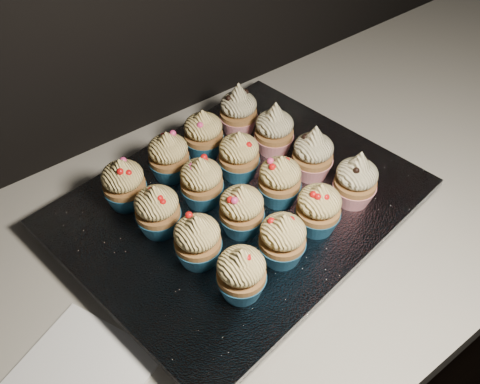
# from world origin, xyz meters

# --- Properties ---
(worktop) EXTENTS (2.44, 0.64, 0.04)m
(worktop) POSITION_xyz_m (0.00, 1.70, 0.88)
(worktop) COLOR beige
(worktop) RESTS_ON cabinet
(napkin) EXTENTS (0.19, 0.19, 0.00)m
(napkin) POSITION_xyz_m (-0.15, 1.63, 0.90)
(napkin) COLOR white
(napkin) RESTS_ON worktop
(baking_tray) EXTENTS (0.51, 0.41, 0.02)m
(baking_tray) POSITION_xyz_m (0.16, 1.72, 0.91)
(baking_tray) COLOR black
(baking_tray) RESTS_ON worktop
(foil_lining) EXTENTS (0.55, 0.46, 0.01)m
(foil_lining) POSITION_xyz_m (0.16, 1.72, 0.93)
(foil_lining) COLOR silver
(foil_lining) RESTS_ON baking_tray
(cupcake_0) EXTENTS (0.06, 0.06, 0.08)m
(cupcake_0) POSITION_xyz_m (0.07, 1.59, 0.97)
(cupcake_0) COLOR #1A557C
(cupcake_0) RESTS_ON foil_lining
(cupcake_1) EXTENTS (0.06, 0.06, 0.08)m
(cupcake_1) POSITION_xyz_m (0.14, 1.60, 0.97)
(cupcake_1) COLOR #1A557C
(cupcake_1) RESTS_ON foil_lining
(cupcake_2) EXTENTS (0.06, 0.06, 0.08)m
(cupcake_2) POSITION_xyz_m (0.22, 1.61, 0.97)
(cupcake_2) COLOR #1A557C
(cupcake_2) RESTS_ON foil_lining
(cupcake_3) EXTENTS (0.06, 0.06, 0.10)m
(cupcake_3) POSITION_xyz_m (0.30, 1.62, 0.97)
(cupcake_3) COLOR red
(cupcake_3) RESTS_ON foil_lining
(cupcake_4) EXTENTS (0.06, 0.06, 0.08)m
(cupcake_4) POSITION_xyz_m (0.05, 1.67, 0.97)
(cupcake_4) COLOR #1A557C
(cupcake_4) RESTS_ON foil_lining
(cupcake_5) EXTENTS (0.06, 0.06, 0.08)m
(cupcake_5) POSITION_xyz_m (0.13, 1.68, 0.97)
(cupcake_5) COLOR #1A557C
(cupcake_5) RESTS_ON foil_lining
(cupcake_6) EXTENTS (0.06, 0.06, 0.08)m
(cupcake_6) POSITION_xyz_m (0.21, 1.69, 0.97)
(cupcake_6) COLOR #1A557C
(cupcake_6) RESTS_ON foil_lining
(cupcake_7) EXTENTS (0.06, 0.06, 0.10)m
(cupcake_7) POSITION_xyz_m (0.29, 1.70, 0.97)
(cupcake_7) COLOR red
(cupcake_7) RESTS_ON foil_lining
(cupcake_8) EXTENTS (0.06, 0.06, 0.08)m
(cupcake_8) POSITION_xyz_m (0.04, 1.74, 0.97)
(cupcake_8) COLOR #1A557C
(cupcake_8) RESTS_ON foil_lining
(cupcake_9) EXTENTS (0.06, 0.06, 0.08)m
(cupcake_9) POSITION_xyz_m (0.12, 1.75, 0.97)
(cupcake_9) COLOR #1A557C
(cupcake_9) RESTS_ON foil_lining
(cupcake_10) EXTENTS (0.06, 0.06, 0.08)m
(cupcake_10) POSITION_xyz_m (0.20, 1.77, 0.97)
(cupcake_10) COLOR #1A557C
(cupcake_10) RESTS_ON foil_lining
(cupcake_11) EXTENTS (0.06, 0.06, 0.10)m
(cupcake_11) POSITION_xyz_m (0.28, 1.78, 0.97)
(cupcake_11) COLOR red
(cupcake_11) RESTS_ON foil_lining
(cupcake_12) EXTENTS (0.06, 0.06, 0.08)m
(cupcake_12) POSITION_xyz_m (0.03, 1.82, 0.97)
(cupcake_12) COLOR #1A557C
(cupcake_12) RESTS_ON foil_lining
(cupcake_13) EXTENTS (0.06, 0.06, 0.08)m
(cupcake_13) POSITION_xyz_m (0.11, 1.83, 0.97)
(cupcake_13) COLOR #1A557C
(cupcake_13) RESTS_ON foil_lining
(cupcake_14) EXTENTS (0.06, 0.06, 0.08)m
(cupcake_14) POSITION_xyz_m (0.18, 1.84, 0.97)
(cupcake_14) COLOR #1A557C
(cupcake_14) RESTS_ON foil_lining
(cupcake_15) EXTENTS (0.06, 0.06, 0.10)m
(cupcake_15) POSITION_xyz_m (0.26, 1.85, 0.97)
(cupcake_15) COLOR red
(cupcake_15) RESTS_ON foil_lining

